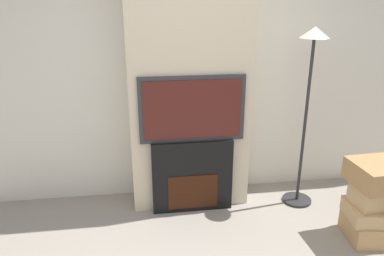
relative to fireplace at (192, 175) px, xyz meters
The scene contains 6 objects.
wall_back 1.07m from the fireplace, 90.00° to the left, with size 6.00×0.06×2.70m.
chimney_breast 1.01m from the fireplace, 90.00° to the left, with size 1.13×0.39×2.70m.
fireplace is the anchor object (origin of this frame).
television 0.67m from the fireplace, 90.00° to the right, with size 0.97×0.07×0.62m.
floor_lamp 1.40m from the fireplace, ahead, with size 0.29×0.29×1.75m.
box_stack 1.64m from the fireplace, 25.06° to the right, with size 0.52×0.46×0.71m.
Camera 1 is at (-0.46, -1.61, 2.03)m, focal length 35.00 mm.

